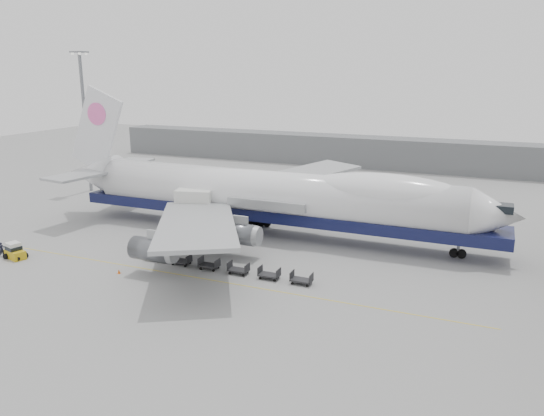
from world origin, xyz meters
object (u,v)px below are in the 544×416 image
at_px(baggage_tug, 15,251).
at_px(catering_truck, 195,209).
at_px(airliner, 274,195).
at_px(ground_worker, 2,250).

bearing_deg(baggage_tug, catering_truck, 66.43).
distance_m(catering_truck, baggage_tug, 23.21).
xyz_separation_m(airliner, ground_worker, (-27.08, -21.46, -4.70)).
height_order(catering_truck, baggage_tug, catering_truck).
xyz_separation_m(airliner, catering_truck, (-10.46, -3.48, -2.17)).
distance_m(airliner, catering_truck, 11.23).
bearing_deg(ground_worker, baggage_tug, -56.86).
distance_m(baggage_tug, ground_worker, 1.90).
distance_m(airliner, ground_worker, 34.87).
xyz_separation_m(catering_truck, ground_worker, (-16.62, -17.98, -2.54)).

